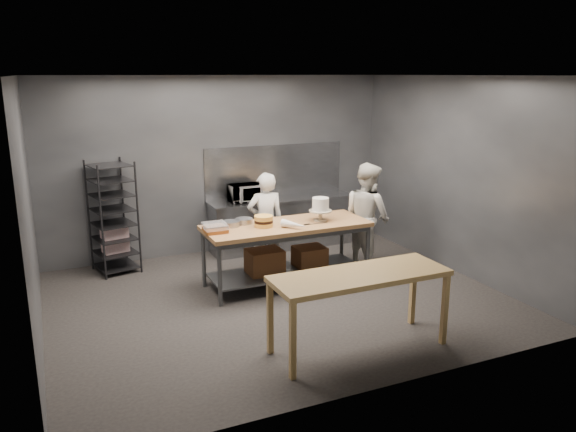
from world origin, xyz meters
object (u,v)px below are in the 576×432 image
(microwave, at_px, (245,193))
(layer_cake, at_px, (264,221))
(frosted_cake_stand, at_px, (320,206))
(near_counter, at_px, (360,281))
(chef_right, at_px, (367,216))
(chef_behind, at_px, (266,222))
(speed_rack, at_px, (113,218))
(work_table, at_px, (286,247))

(microwave, height_order, layer_cake, microwave)
(frosted_cake_stand, bearing_deg, layer_cake, 178.17)
(near_counter, height_order, frosted_cake_stand, frosted_cake_stand)
(chef_right, height_order, microwave, chef_right)
(frosted_cake_stand, bearing_deg, near_counter, -105.81)
(near_counter, relative_size, layer_cake, 7.58)
(chef_behind, xyz_separation_m, chef_right, (1.50, -0.55, 0.06))
(speed_rack, relative_size, layer_cake, 6.63)
(speed_rack, bearing_deg, chef_behind, -23.28)
(near_counter, xyz_separation_m, speed_rack, (-2.14, 3.78, 0.04))
(frosted_cake_stand, xyz_separation_m, layer_cake, (-0.89, 0.03, -0.14))
(work_table, xyz_separation_m, near_counter, (-0.06, -2.17, 0.24))
(speed_rack, relative_size, chef_right, 1.03)
(work_table, height_order, chef_behind, chef_behind)
(chef_behind, xyz_separation_m, microwave, (0.03, 1.01, 0.27))
(microwave, height_order, frosted_cake_stand, frosted_cake_stand)
(speed_rack, xyz_separation_m, chef_behind, (2.16, -0.93, -0.07))
(speed_rack, height_order, chef_behind, speed_rack)
(near_counter, bearing_deg, work_table, 88.34)
(frosted_cake_stand, bearing_deg, microwave, 107.56)
(work_table, xyz_separation_m, speed_rack, (-2.20, 1.61, 0.28))
(speed_rack, distance_m, microwave, 2.20)
(chef_behind, height_order, frosted_cake_stand, chef_behind)
(work_table, bearing_deg, near_counter, -91.66)
(work_table, bearing_deg, chef_behind, 93.35)
(near_counter, distance_m, speed_rack, 4.35)
(work_table, height_order, near_counter, work_table)
(speed_rack, distance_m, layer_cake, 2.47)
(speed_rack, bearing_deg, near_counter, -60.52)
(speed_rack, relative_size, frosted_cake_stand, 5.07)
(near_counter, relative_size, chef_right, 1.18)
(work_table, distance_m, chef_behind, 0.71)
(speed_rack, xyz_separation_m, chef_right, (3.66, -1.48, -0.01))
(speed_rack, relative_size, chef_behind, 1.12)
(frosted_cake_stand, bearing_deg, work_table, 175.28)
(work_table, relative_size, speed_rack, 1.37)
(chef_behind, relative_size, chef_right, 0.92)
(frosted_cake_stand, relative_size, layer_cake, 1.31)
(microwave, distance_m, layer_cake, 1.74)
(work_table, distance_m, frosted_cake_stand, 0.78)
(chef_behind, bearing_deg, near_counter, 98.41)
(chef_right, bearing_deg, near_counter, 138.79)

